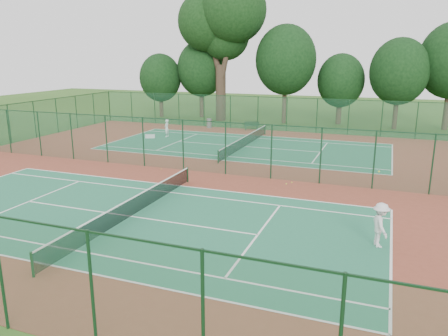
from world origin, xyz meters
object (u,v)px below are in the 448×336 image
at_px(player_near, 380,225).
at_px(trash_bin, 209,123).
at_px(player_far, 167,128).
at_px(bench, 252,126).
at_px(kit_bag, 150,136).
at_px(big_tree, 222,20).

height_order(player_near, trash_bin, player_near).
relative_size(player_far, trash_bin, 1.71).
height_order(trash_bin, bench, trash_bin).
xyz_separation_m(player_far, kit_bag, (-1.19, -1.15, -0.69)).
bearing_deg(player_near, kit_bag, 28.36).
distance_m(player_near, bench, 28.96).
xyz_separation_m(player_far, bench, (6.51, 6.53, -0.37)).
bearing_deg(big_tree, bench, -47.10).
relative_size(bench, kit_bag, 1.77).
relative_size(player_near, player_far, 1.10).
bearing_deg(player_near, bench, 6.37).
xyz_separation_m(player_near, player_far, (-19.89, 19.14, -0.09)).
distance_m(player_near, trash_bin, 31.38).
height_order(bench, big_tree, big_tree).
bearing_deg(trash_bin, kit_bag, -111.08).
distance_m(trash_bin, bench, 4.77).
relative_size(trash_bin, kit_bag, 1.10).
relative_size(player_near, bench, 1.18).
height_order(player_far, bench, player_far).
height_order(player_near, bench, player_near).
relative_size(player_near, kit_bag, 2.08).
xyz_separation_m(player_near, big_tree, (-18.94, 31.65, 10.60)).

